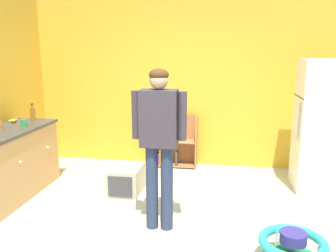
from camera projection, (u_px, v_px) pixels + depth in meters
ground_plane at (170, 229)px, 3.84m from camera, size 12.00×12.00×0.00m
back_wall at (192, 84)px, 5.81m from camera, size 5.20×0.06×2.70m
refrigerator at (324, 126)px, 4.79m from camera, size 0.73×0.68×1.78m
bookshelf at (169, 144)px, 5.88m from camera, size 0.80×0.28×0.85m
standing_person at (159, 136)px, 3.67m from camera, size 0.57×0.22×1.71m
baby_walker at (292, 249)px, 3.17m from camera, size 0.60×0.60×0.32m
pet_carrier at (126, 179)px, 4.81m from camera, size 0.42×0.55×0.36m
banana_bunch at (14, 120)px, 4.99m from camera, size 0.12×0.16×0.04m
amber_bottle at (33, 114)px, 5.10m from camera, size 0.07×0.07×0.25m
green_cup at (24, 123)px, 4.71m from camera, size 0.08×0.08×0.09m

